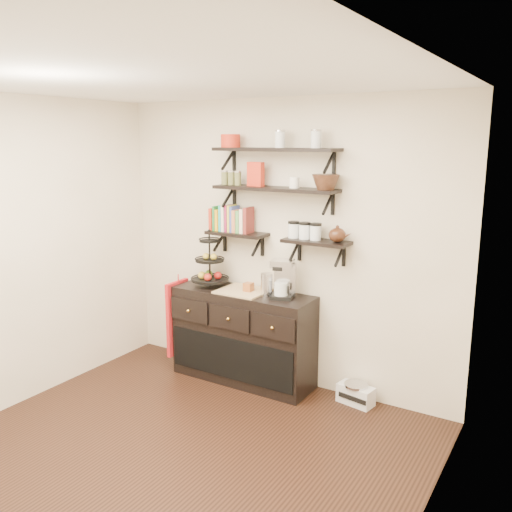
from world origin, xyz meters
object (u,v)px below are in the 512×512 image
(fruit_stand, at_px, (210,268))
(radio, at_px, (356,394))
(coffee_maker, at_px, (283,280))
(sideboard, at_px, (243,336))

(fruit_stand, xyz_separation_m, radio, (1.52, 0.09, -0.99))
(fruit_stand, distance_m, coffee_maker, 0.81)
(coffee_maker, bearing_deg, radio, -10.76)
(fruit_stand, bearing_deg, sideboard, -0.61)
(radio, bearing_deg, fruit_stand, -165.93)
(coffee_maker, bearing_deg, fruit_stand, 164.71)
(sideboard, bearing_deg, radio, 4.99)
(sideboard, relative_size, coffee_maker, 3.89)
(fruit_stand, relative_size, coffee_maker, 1.51)
(coffee_maker, xyz_separation_m, radio, (0.71, 0.07, -0.98))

